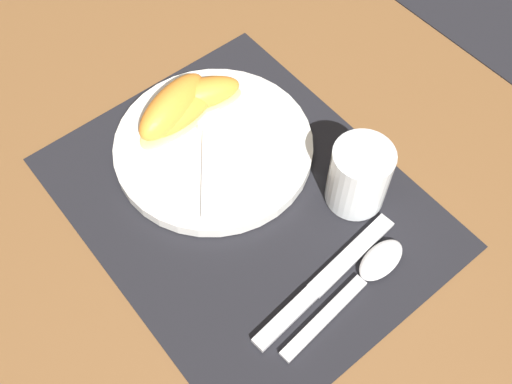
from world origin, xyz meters
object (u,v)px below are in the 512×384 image
plate (214,146)px  juice_glass (358,179)px  knife (323,282)px  citrus_wedge_2 (171,109)px  citrus_wedge_1 (184,109)px  fork (208,136)px  citrus_wedge_0 (198,96)px  spoon (366,275)px

plate → juice_glass: size_ratio=2.90×
knife → citrus_wedge_2: (-0.28, -0.00, 0.03)m
juice_glass → citrus_wedge_1: (-0.21, -0.09, -0.01)m
juice_glass → fork: 0.19m
fork → juice_glass: bearing=27.5°
citrus_wedge_0 → citrus_wedge_1: size_ratio=0.97×
juice_glass → knife: (0.06, -0.10, -0.03)m
citrus_wedge_1 → citrus_wedge_0: bearing=100.6°
juice_glass → spoon: juice_glass is taller
plate → citrus_wedge_0: (-0.06, 0.02, 0.02)m
juice_glass → knife: size_ratio=0.40×
plate → citrus_wedge_0: size_ratio=2.01×
spoon → citrus_wedge_2: size_ratio=1.44×
knife → fork: bearing=175.9°
fork → citrus_wedge_0: size_ratio=1.40×
knife → citrus_wedge_2: 0.28m
juice_glass → citrus_wedge_2: 0.24m
spoon → citrus_wedge_2: bearing=-171.6°
juice_glass → citrus_wedge_0: bearing=-163.1°
knife → citrus_wedge_0: citrus_wedge_0 is taller
plate → citrus_wedge_1: bearing=-177.4°
citrus_wedge_0 → citrus_wedge_1: (0.00, -0.02, -0.00)m
plate → knife: size_ratio=1.15×
juice_glass → citrus_wedge_2: size_ratio=0.65×
plate → fork: (-0.01, 0.00, 0.01)m
citrus_wedge_0 → fork: bearing=-23.7°
citrus_wedge_0 → citrus_wedge_2: bearing=-90.3°
knife → citrus_wedge_0: (-0.28, 0.04, 0.03)m
fork → citrus_wedge_1: citrus_wedge_1 is taller
knife → citrus_wedge_2: citrus_wedge_2 is taller
juice_glass → citrus_wedge_1: size_ratio=0.67×
fork → spoon: bearing=5.8°
knife → fork: 0.23m
knife → citrus_wedge_1: 0.28m
citrus_wedge_1 → citrus_wedge_2: size_ratio=0.98×
knife → plate: bearing=175.8°
juice_glass → knife: bearing=-60.5°
juice_glass → citrus_wedge_0: (-0.22, -0.07, -0.01)m
citrus_wedge_0 → juice_glass: bearing=16.9°
fork → citrus_wedge_0: bearing=156.3°
citrus_wedge_0 → citrus_wedge_2: 0.04m
plate → juice_glass: bearing=29.3°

